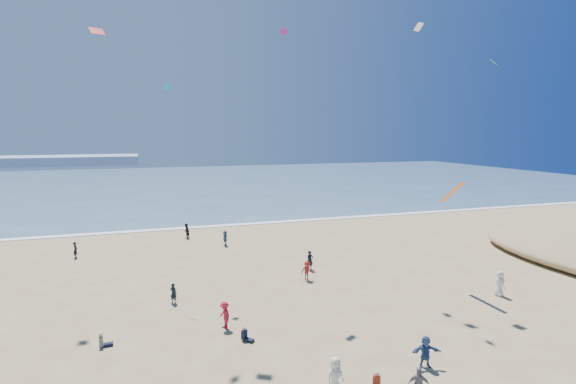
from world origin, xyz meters
name	(u,v)px	position (x,y,z in m)	size (l,w,h in m)	color
ocean	(161,184)	(0.00, 95.00, 0.03)	(220.00, 100.00, 0.06)	#476B84
surf_line	(180,228)	(0.00, 45.00, 0.04)	(220.00, 1.20, 0.08)	white
standing_flyers	(288,307)	(4.25, 14.89, 0.85)	(34.30, 40.15, 1.93)	silver
kites_aloft	(376,62)	(9.25, 13.24, 16.12)	(35.84, 32.21, 28.83)	#12B7E4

